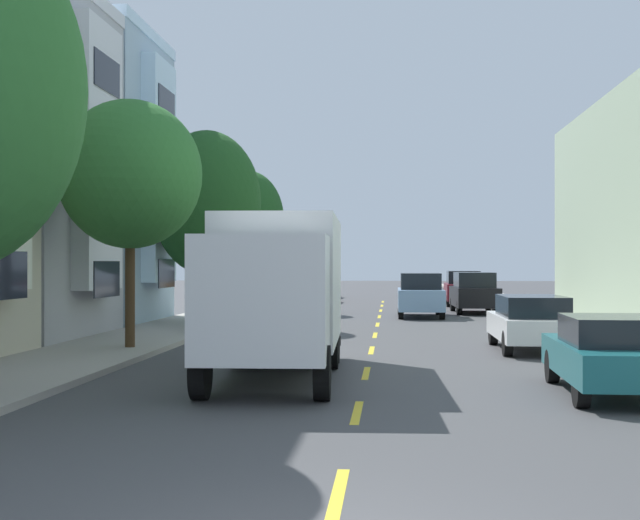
{
  "coord_description": "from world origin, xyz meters",
  "views": [
    {
      "loc": [
        0.55,
        -7.05,
        2.38
      ],
      "look_at": [
        -2.32,
        28.15,
        2.49
      ],
      "focal_mm": 49.58,
      "sensor_mm": 36.0,
      "label": 1
    }
  ],
  "objects_px": {
    "parked_sedan_forest": "(319,287)",
    "parked_suv_black": "(474,292)",
    "parked_suv_orange": "(309,286)",
    "moving_sky_sedan": "(420,295)",
    "parked_hatchback_charcoal": "(292,297)",
    "street_tree_third": "(207,203)",
    "parked_sedan_champagne": "(250,311)",
    "parked_sedan_teal": "(611,354)",
    "street_tree_second": "(130,175)",
    "street_tree_farthest": "(249,220)",
    "delivery_box_truck": "(279,285)",
    "parked_suv_burgundy": "(463,288)",
    "parked_wagon_white": "(530,321)"
  },
  "relations": [
    {
      "from": "parked_suv_orange",
      "to": "street_tree_farthest",
      "type": "bearing_deg",
      "value": -100.27
    },
    {
      "from": "street_tree_farthest",
      "to": "delivery_box_truck",
      "type": "xyz_separation_m",
      "value": [
        4.59,
        -24.1,
        -2.58
      ]
    },
    {
      "from": "parked_suv_black",
      "to": "parked_suv_orange",
      "type": "distance_m",
      "value": 14.11
    },
    {
      "from": "street_tree_farthest",
      "to": "parked_suv_orange",
      "type": "relative_size",
      "value": 1.4
    },
    {
      "from": "parked_sedan_forest",
      "to": "parked_suv_black",
      "type": "relative_size",
      "value": 0.94
    },
    {
      "from": "street_tree_third",
      "to": "delivery_box_truck",
      "type": "xyz_separation_m",
      "value": [
        4.59,
        -14.36,
        -2.74
      ]
    },
    {
      "from": "street_tree_second",
      "to": "parked_suv_burgundy",
      "type": "bearing_deg",
      "value": 67.63
    },
    {
      "from": "parked_suv_black",
      "to": "parked_hatchback_charcoal",
      "type": "xyz_separation_m",
      "value": [
        -8.69,
        -0.1,
        -0.23
      ]
    },
    {
      "from": "street_tree_third",
      "to": "parked_sedan_forest",
      "type": "xyz_separation_m",
      "value": [
        2.0,
        27.15,
        -3.9
      ]
    },
    {
      "from": "parked_suv_orange",
      "to": "moving_sky_sedan",
      "type": "xyz_separation_m",
      "value": [
        6.25,
        -14.19,
        0.0
      ]
    },
    {
      "from": "parked_sedan_forest",
      "to": "parked_wagon_white",
      "type": "bearing_deg",
      "value": -76.31
    },
    {
      "from": "parked_sedan_forest",
      "to": "moving_sky_sedan",
      "type": "bearing_deg",
      "value": -73.44
    },
    {
      "from": "street_tree_second",
      "to": "parked_sedan_forest",
      "type": "xyz_separation_m",
      "value": [
        2.0,
        36.89,
        -3.99
      ]
    },
    {
      "from": "parked_wagon_white",
      "to": "parked_hatchback_charcoal",
      "type": "height_order",
      "value": "same"
    },
    {
      "from": "street_tree_second",
      "to": "street_tree_farthest",
      "type": "distance_m",
      "value": 19.48
    },
    {
      "from": "parked_sedan_forest",
      "to": "moving_sky_sedan",
      "type": "distance_m",
      "value": 21.75
    },
    {
      "from": "parked_suv_burgundy",
      "to": "parked_suv_black",
      "type": "height_order",
      "value": "same"
    },
    {
      "from": "street_tree_farthest",
      "to": "parked_suv_orange",
      "type": "bearing_deg",
      "value": 79.73
    },
    {
      "from": "parked_suv_black",
      "to": "parked_sedan_teal",
      "type": "height_order",
      "value": "parked_suv_black"
    },
    {
      "from": "parked_sedan_teal",
      "to": "moving_sky_sedan",
      "type": "distance_m",
      "value": 22.96
    },
    {
      "from": "parked_hatchback_charcoal",
      "to": "street_tree_third",
      "type": "bearing_deg",
      "value": -102.86
    },
    {
      "from": "parked_sedan_forest",
      "to": "parked_suv_orange",
      "type": "relative_size",
      "value": 0.94
    },
    {
      "from": "delivery_box_truck",
      "to": "parked_suv_orange",
      "type": "height_order",
      "value": "delivery_box_truck"
    },
    {
      "from": "parked_suv_black",
      "to": "parked_suv_orange",
      "type": "bearing_deg",
      "value": 129.08
    },
    {
      "from": "street_tree_farthest",
      "to": "delivery_box_truck",
      "type": "relative_size",
      "value": 0.85
    },
    {
      "from": "delivery_box_truck",
      "to": "parked_hatchback_charcoal",
      "type": "relative_size",
      "value": 1.96
    },
    {
      "from": "street_tree_second",
      "to": "parked_hatchback_charcoal",
      "type": "bearing_deg",
      "value": 83.59
    },
    {
      "from": "street_tree_farthest",
      "to": "parked_wagon_white",
      "type": "height_order",
      "value": "street_tree_farthest"
    },
    {
      "from": "street_tree_farthest",
      "to": "parked_wagon_white",
      "type": "distance_m",
      "value": 21.46
    },
    {
      "from": "street_tree_farthest",
      "to": "parked_suv_burgundy",
      "type": "height_order",
      "value": "street_tree_farthest"
    },
    {
      "from": "parked_suv_orange",
      "to": "moving_sky_sedan",
      "type": "relative_size",
      "value": 1.0
    },
    {
      "from": "parked_suv_burgundy",
      "to": "parked_wagon_white",
      "type": "height_order",
      "value": "parked_suv_burgundy"
    },
    {
      "from": "street_tree_third",
      "to": "parked_sedan_champagne",
      "type": "xyz_separation_m",
      "value": [
        2.16,
        -3.08,
        -3.9
      ]
    },
    {
      "from": "street_tree_third",
      "to": "parked_suv_black",
      "type": "xyz_separation_m",
      "value": [
        10.85,
        9.54,
        -3.66
      ]
    },
    {
      "from": "parked_sedan_champagne",
      "to": "parked_sedan_teal",
      "type": "relative_size",
      "value": 1.0
    },
    {
      "from": "street_tree_farthest",
      "to": "moving_sky_sedan",
      "type": "bearing_deg",
      "value": -22.74
    },
    {
      "from": "parked_sedan_forest",
      "to": "parked_suv_orange",
      "type": "xyz_separation_m",
      "value": [
        -0.05,
        -6.65,
        0.24
      ]
    },
    {
      "from": "parked_sedan_teal",
      "to": "moving_sky_sedan",
      "type": "relative_size",
      "value": 0.95
    },
    {
      "from": "delivery_box_truck",
      "to": "parked_sedan_teal",
      "type": "xyz_separation_m",
      "value": [
        6.29,
        -2.13,
        -1.16
      ]
    },
    {
      "from": "delivery_box_truck",
      "to": "parked_sedan_forest",
      "type": "relative_size",
      "value": 1.74
    },
    {
      "from": "street_tree_second",
      "to": "parked_hatchback_charcoal",
      "type": "xyz_separation_m",
      "value": [
        2.16,
        19.18,
        -3.98
      ]
    },
    {
      "from": "parked_suv_burgundy",
      "to": "parked_wagon_white",
      "type": "relative_size",
      "value": 1.03
    },
    {
      "from": "parked_hatchback_charcoal",
      "to": "moving_sky_sedan",
      "type": "relative_size",
      "value": 0.84
    },
    {
      "from": "delivery_box_truck",
      "to": "parked_suv_burgundy",
      "type": "xyz_separation_m",
      "value": [
        6.3,
        31.1,
        -0.92
      ]
    },
    {
      "from": "parked_sedan_forest",
      "to": "parked_suv_black",
      "type": "distance_m",
      "value": 19.71
    },
    {
      "from": "delivery_box_truck",
      "to": "parked_sedan_forest",
      "type": "height_order",
      "value": "delivery_box_truck"
    },
    {
      "from": "parked_sedan_champagne",
      "to": "parked_sedan_teal",
      "type": "distance_m",
      "value": 16.0
    },
    {
      "from": "street_tree_second",
      "to": "parked_sedan_teal",
      "type": "xyz_separation_m",
      "value": [
        10.88,
        -6.76,
        -3.99
      ]
    },
    {
      "from": "street_tree_second",
      "to": "parked_sedan_teal",
      "type": "distance_m",
      "value": 13.41
    },
    {
      "from": "parked_sedan_forest",
      "to": "parked_sedan_teal",
      "type": "distance_m",
      "value": 44.54
    }
  ]
}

